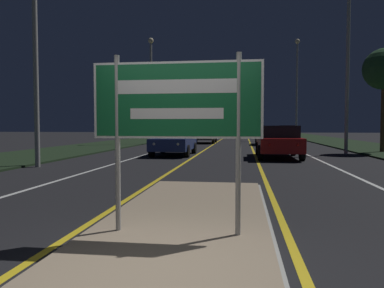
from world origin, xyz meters
TOP-DOWN VIEW (x-y plane):
  - ground_plane at (0.00, 0.00)m, footprint 160.00×160.00m
  - median_island at (0.00, 1.37)m, footprint 2.60×9.07m
  - verge_left at (-9.50, 20.00)m, footprint 5.00×100.00m
  - centre_line_yellow_left at (-1.49, 25.00)m, footprint 0.12×70.00m
  - centre_line_yellow_right at (1.49, 25.00)m, footprint 0.12×70.00m
  - lane_line_white_left at (-4.20, 25.00)m, footprint 0.12×70.00m
  - lane_line_white_right at (4.20, 25.00)m, footprint 0.12×70.00m
  - edge_line_white_left at (-7.20, 25.00)m, footprint 0.10×70.00m
  - edge_line_white_right at (7.20, 25.00)m, footprint 0.10×70.00m
  - highway_sign at (0.00, 1.37)m, footprint 2.25×0.07m
  - streetlight_left_far at (-6.40, 25.71)m, footprint 0.44×0.44m
  - streetlight_right_near at (6.27, 17.17)m, footprint 0.47×0.47m
  - streetlight_right_far at (6.37, 36.55)m, footprint 0.50×0.50m
  - car_receding_0 at (2.53, 14.53)m, footprint 2.00×4.69m
  - car_receding_1 at (2.84, 26.66)m, footprint 1.92×4.40m
  - car_receding_2 at (5.65, 39.31)m, footprint 1.96×4.66m
  - car_approaching_0 at (-2.64, 15.49)m, footprint 1.95×4.20m
  - car_approaching_1 at (-2.46, 28.85)m, footprint 2.00×4.33m
  - roadside_palm_right at (8.52, 18.40)m, footprint 2.26×2.26m

SIDE VIEW (x-z plane):
  - ground_plane at x=0.00m, z-range 0.00..0.00m
  - centre_line_yellow_left at x=-1.49m, z-range 0.00..0.01m
  - centre_line_yellow_right at x=1.49m, z-range 0.00..0.01m
  - lane_line_white_left at x=-4.20m, z-range 0.00..0.01m
  - lane_line_white_right at x=4.20m, z-range 0.00..0.01m
  - edge_line_white_left at x=-7.20m, z-range 0.00..0.01m
  - edge_line_white_right at x=7.20m, z-range 0.00..0.01m
  - verge_left at x=-9.50m, z-range 0.00..0.08m
  - median_island at x=0.00m, z-range -0.01..0.09m
  - car_approaching_0 at x=-2.64m, z-range 0.04..1.40m
  - car_receding_1 at x=2.84m, z-range 0.06..1.37m
  - car_approaching_1 at x=-2.46m, z-range 0.04..1.43m
  - car_receding_0 at x=2.53m, z-range 0.04..1.56m
  - car_receding_2 at x=5.65m, z-range 0.04..1.59m
  - highway_sign at x=0.00m, z-range 0.58..2.94m
  - roadside_palm_right at x=8.52m, z-range 1.74..7.41m
  - streetlight_left_far at x=-6.40m, z-range 0.87..9.32m
  - streetlight_right_near at x=6.27m, z-range 1.06..10.56m
  - streetlight_right_far at x=6.37m, z-range 1.25..11.69m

